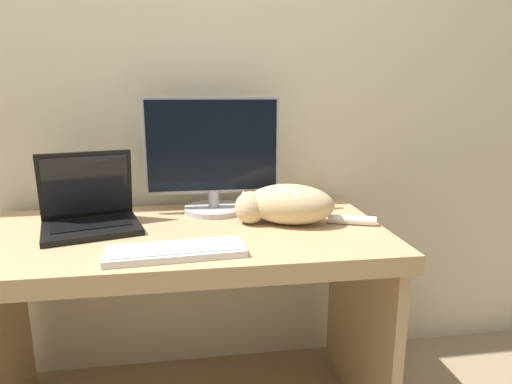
% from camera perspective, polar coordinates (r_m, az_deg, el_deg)
% --- Properties ---
extents(wall_back, '(6.40, 0.06, 2.60)m').
position_cam_1_polar(wall_back, '(1.79, -10.45, 16.65)').
color(wall_back, beige).
rests_on(wall_back, ground_plane).
extents(desk, '(1.37, 0.68, 0.73)m').
position_cam_1_polar(desk, '(1.51, -9.77, -10.79)').
color(desk, tan).
rests_on(desk, ground_plane).
extents(monitor, '(0.51, 0.23, 0.44)m').
position_cam_1_polar(monitor, '(1.62, -5.79, 4.61)').
color(monitor, '#B2B2B7').
rests_on(monitor, desk).
extents(laptop, '(0.36, 0.32, 0.26)m').
position_cam_1_polar(laptop, '(1.54, -21.28, -2.74)').
color(laptop, black).
rests_on(laptop, desk).
extents(external_keyboard, '(0.40, 0.17, 0.02)m').
position_cam_1_polar(external_keyboard, '(1.24, -10.63, -7.75)').
color(external_keyboard, white).
rests_on(external_keyboard, desk).
extents(cat, '(0.49, 0.26, 0.14)m').
position_cam_1_polar(cat, '(1.49, 3.95, -1.59)').
color(cat, '#D1B284').
rests_on(cat, desk).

